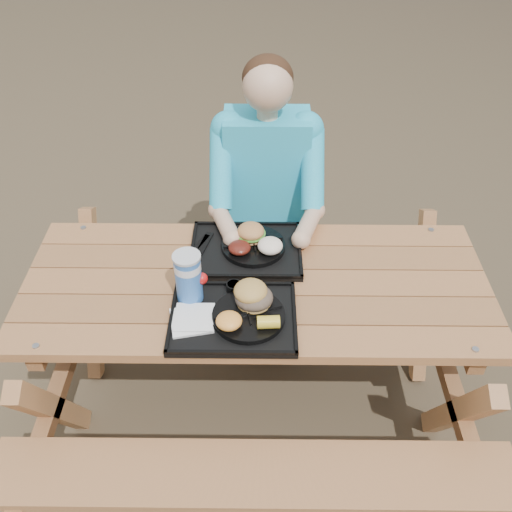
{
  "coord_description": "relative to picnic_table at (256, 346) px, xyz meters",
  "views": [
    {
      "loc": [
        0.02,
        -1.62,
        2.24
      ],
      "look_at": [
        0.0,
        0.0,
        0.88
      ],
      "focal_mm": 40.0,
      "sensor_mm": 36.0,
      "label": 1
    }
  ],
  "objects": [
    {
      "name": "soda_cup",
      "position": [
        -0.24,
        -0.11,
        0.49
      ],
      "size": [
        0.1,
        0.1,
        0.19
      ],
      "primitive_type": "cylinder",
      "color": "#1753AE",
      "rests_on": "tray_near"
    },
    {
      "name": "plate_near",
      "position": [
        -0.02,
        -0.21,
        0.41
      ],
      "size": [
        0.26,
        0.26,
        0.02
      ],
      "primitive_type": "cylinder",
      "color": "black",
      "rests_on": "tray_near"
    },
    {
      "name": "tray_near",
      "position": [
        -0.08,
        -0.21,
        0.39
      ],
      "size": [
        0.45,
        0.35,
        0.02
      ],
      "primitive_type": "cube",
      "color": "black",
      "rests_on": "picnic_table"
    },
    {
      "name": "napkin_stack",
      "position": [
        -0.23,
        -0.23,
        0.4
      ],
      "size": [
        0.17,
        0.17,
        0.02
      ],
      "primitive_type": "cube",
      "rotation": [
        0.0,
        0.0,
        0.21
      ],
      "color": "white",
      "rests_on": "tray_near"
    },
    {
      "name": "tray_far",
      "position": [
        -0.04,
        0.17,
        0.39
      ],
      "size": [
        0.45,
        0.35,
        0.02
      ],
      "primitive_type": "cube",
      "color": "black",
      "rests_on": "picnic_table"
    },
    {
      "name": "condiment_bbq",
      "position": [
        -0.08,
        -0.07,
        0.41
      ],
      "size": [
        0.06,
        0.06,
        0.03
      ],
      "primitive_type": "cylinder",
      "color": "#330705",
      "rests_on": "tray_near"
    },
    {
      "name": "plate_far",
      "position": [
        -0.01,
        0.18,
        0.41
      ],
      "size": [
        0.26,
        0.26,
        0.02
      ],
      "primitive_type": "cylinder",
      "color": "black",
      "rests_on": "tray_far"
    },
    {
      "name": "sandwich",
      "position": [
        -0.01,
        -0.16,
        0.48
      ],
      "size": [
        0.13,
        0.13,
        0.13
      ],
      "primitive_type": null,
      "color": "#BB8B42",
      "rests_on": "plate_near"
    },
    {
      "name": "potato_salad",
      "position": [
        0.05,
        0.14,
        0.44
      ],
      "size": [
        0.1,
        0.1,
        0.06
      ],
      "primitive_type": "ellipsoid",
      "color": "white",
      "rests_on": "plate_far"
    },
    {
      "name": "diner",
      "position": [
        0.04,
        0.63,
        0.27
      ],
      "size": [
        0.48,
        0.84,
        1.28
      ],
      "primitive_type": null,
      "color": "#18AA95",
      "rests_on": "ground"
    },
    {
      "name": "baked_beans",
      "position": [
        -0.07,
        0.13,
        0.44
      ],
      "size": [
        0.09,
        0.09,
        0.04
      ],
      "primitive_type": "ellipsoid",
      "color": "#571911",
      "rests_on": "plate_far"
    },
    {
      "name": "picnic_table",
      "position": [
        0.0,
        0.0,
        0.0
      ],
      "size": [
        1.8,
        1.49,
        0.75
      ],
      "primitive_type": null,
      "color": "#999999",
      "rests_on": "ground"
    },
    {
      "name": "burger",
      "position": [
        -0.02,
        0.22,
        0.47
      ],
      "size": [
        0.11,
        0.11,
        0.1
      ],
      "primitive_type": null,
      "color": "#BB7942",
      "rests_on": "plate_far"
    },
    {
      "name": "ground",
      "position": [
        0.0,
        0.0,
        -0.38
      ],
      "size": [
        60.0,
        60.0,
        0.0
      ],
      "primitive_type": "plane",
      "color": "#999999",
      "rests_on": "ground"
    },
    {
      "name": "mac_cheese",
      "position": [
        -0.09,
        -0.27,
        0.44
      ],
      "size": [
        0.09,
        0.09,
        0.05
      ],
      "primitive_type": "ellipsoid",
      "color": "#FFAB43",
      "rests_on": "plate_near"
    },
    {
      "name": "cutlery_far",
      "position": [
        -0.22,
        0.19,
        0.4
      ],
      "size": [
        0.08,
        0.18,
        0.01
      ],
      "primitive_type": "cube",
      "rotation": [
        0.0,
        0.0,
        -0.26
      ],
      "color": "black",
      "rests_on": "tray_far"
    },
    {
      "name": "condiment_mustard",
      "position": [
        -0.01,
        -0.08,
        0.41
      ],
      "size": [
        0.05,
        0.05,
        0.03
      ],
      "primitive_type": "cylinder",
      "color": "gold",
      "rests_on": "tray_near"
    },
    {
      "name": "corn_cob",
      "position": [
        0.05,
        -0.27,
        0.44
      ],
      "size": [
        0.08,
        0.08,
        0.05
      ],
      "primitive_type": null,
      "rotation": [
        0.0,
        0.0,
        0.06
      ],
      "color": "yellow",
      "rests_on": "plate_near"
    }
  ]
}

